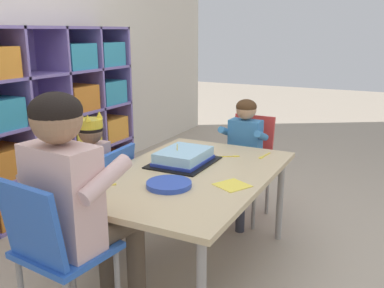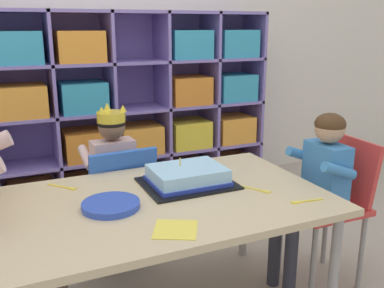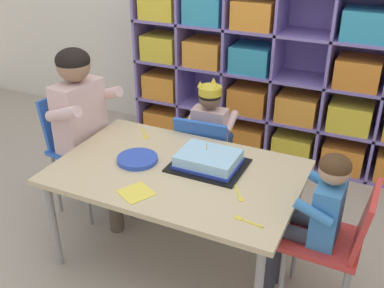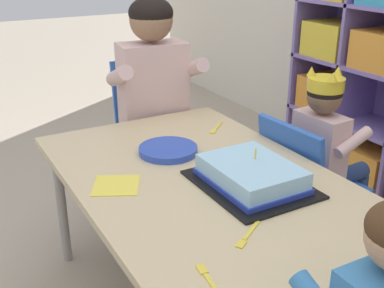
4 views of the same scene
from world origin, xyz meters
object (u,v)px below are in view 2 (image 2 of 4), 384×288
object	(u,v)px
classroom_chair_guest_side	(333,199)
paper_plate_stack	(111,205)
classroom_chair_blue	(119,195)
fork_at_table_front_edge	(64,187)
child_with_crown	(111,164)
birthday_cake_on_tray	(187,177)
activity_table	(168,208)
fork_near_cake_tray	(257,190)
guest_at_table_side	(317,179)
fork_beside_plate_stack	(305,201)

from	to	relation	value
classroom_chair_guest_side	paper_plate_stack	xyz separation A→B (m)	(-1.04, 0.02, 0.15)
classroom_chair_blue	fork_at_table_front_edge	bearing A→B (deg)	36.01
paper_plate_stack	fork_at_table_front_edge	bearing A→B (deg)	113.93
child_with_crown	paper_plate_stack	world-z (taller)	child_with_crown
classroom_chair_blue	birthday_cake_on_tray	distance (m)	0.50
activity_table	classroom_chair_blue	distance (m)	0.53
classroom_chair_guest_side	fork_at_table_front_edge	xyz separation A→B (m)	(-1.17, 0.31, 0.14)
child_with_crown	fork_near_cake_tray	bearing A→B (deg)	118.27
birthday_cake_on_tray	paper_plate_stack	bearing A→B (deg)	-162.67
child_with_crown	guest_at_table_side	xyz separation A→B (m)	(0.78, -0.65, 0.02)
guest_at_table_side	paper_plate_stack	bearing A→B (deg)	-89.70
paper_plate_stack	fork_beside_plate_stack	xyz separation A→B (m)	(0.69, -0.25, -0.01)
paper_plate_stack	classroom_chair_guest_side	bearing A→B (deg)	-1.24
birthday_cake_on_tray	fork_at_table_front_edge	distance (m)	0.51
guest_at_table_side	fork_beside_plate_stack	bearing A→B (deg)	-46.06
fork_beside_plate_stack	fork_near_cake_tray	distance (m)	0.20
classroom_chair_blue	paper_plate_stack	xyz separation A→B (m)	(-0.16, -0.52, 0.18)
classroom_chair_guest_side	fork_near_cake_tray	world-z (taller)	classroom_chair_guest_side
activity_table	paper_plate_stack	distance (m)	0.23
classroom_chair_blue	fork_near_cake_tray	bearing A→B (deg)	122.37
classroom_chair_blue	birthday_cake_on_tray	size ratio (longest dim) A/B	1.70
fork_near_cake_tray	child_with_crown	bearing A→B (deg)	-1.14
guest_at_table_side	birthday_cake_on_tray	distance (m)	0.60
birthday_cake_on_tray	classroom_chair_blue	bearing A→B (deg)	115.19
classroom_chair_guest_side	paper_plate_stack	distance (m)	1.05
birthday_cake_on_tray	fork_at_table_front_edge	world-z (taller)	birthday_cake_on_tray
fork_near_cake_tray	classroom_chair_guest_side	bearing A→B (deg)	-117.18
fork_at_table_front_edge	fork_near_cake_tray	xyz separation A→B (m)	(0.71, -0.35, 0.00)
paper_plate_stack	fork_beside_plate_stack	size ratio (longest dim) A/B	1.58
fork_near_cake_tray	classroom_chair_blue	bearing A→B (deg)	2.96
classroom_chair_blue	fork_at_table_front_edge	distance (m)	0.41
child_with_crown	fork_near_cake_tray	world-z (taller)	child_with_crown
birthday_cake_on_tray	classroom_chair_guest_side	bearing A→B (deg)	-11.02
birthday_cake_on_tray	fork_beside_plate_stack	distance (m)	0.49
fork_beside_plate_stack	fork_at_table_front_edge	world-z (taller)	same
fork_near_cake_tray	paper_plate_stack	bearing A→B (deg)	50.70
birthday_cake_on_tray	fork_at_table_front_edge	bearing A→B (deg)	160.06
activity_table	birthday_cake_on_tray	world-z (taller)	birthday_cake_on_tray
birthday_cake_on_tray	fork_beside_plate_stack	bearing A→B (deg)	-47.08
classroom_chair_blue	birthday_cake_on_tray	world-z (taller)	birthday_cake_on_tray
fork_at_table_front_edge	fork_near_cake_tray	size ratio (longest dim) A/B	0.94
birthday_cake_on_tray	fork_beside_plate_stack	world-z (taller)	birthday_cake_on_tray
classroom_chair_guest_side	fork_beside_plate_stack	world-z (taller)	classroom_chair_guest_side
activity_table	paper_plate_stack	size ratio (longest dim) A/B	5.79
activity_table	fork_near_cake_tray	distance (m)	0.37
classroom_chair_blue	child_with_crown	size ratio (longest dim) A/B	0.77
guest_at_table_side	fork_at_table_front_edge	bearing A→B (deg)	-104.56
birthday_cake_on_tray	fork_near_cake_tray	world-z (taller)	birthday_cake_on_tray
child_with_crown	fork_at_table_front_edge	bearing A→B (deg)	47.32
classroom_chair_guest_side	fork_beside_plate_stack	distance (m)	0.44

